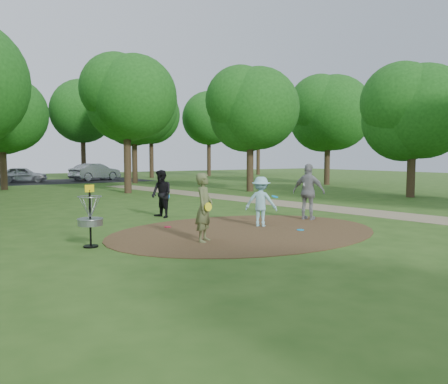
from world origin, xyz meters
TOP-DOWN VIEW (x-y plane):
  - ground at (0.00, 0.00)m, footprint 100.00×100.00m
  - dirt_clearing at (0.00, 0.00)m, footprint 8.40×8.40m
  - footpath at (6.50, 2.00)m, footprint 7.55×39.89m
  - parking_lot at (2.00, 30.00)m, footprint 14.00×8.00m
  - player_observer_with_disc at (-1.83, -0.67)m, footprint 0.78×0.76m
  - player_throwing_with_disc at (0.95, 0.51)m, footprint 1.28×1.16m
  - player_walking_with_disc at (-0.83, 4.09)m, footprint 0.79×0.94m
  - player_waiting_with_disc at (3.24, 0.75)m, footprint 0.93×1.25m
  - disc_ground_blue at (1.46, -0.76)m, footprint 0.22×0.22m
  - disc_ground_red at (-1.64, 1.92)m, footprint 0.22×0.22m
  - car_left at (-1.60, 30.43)m, footprint 4.19×2.70m
  - car_right at (4.51, 30.03)m, footprint 5.03×3.34m
  - disc_golf_basket at (-4.50, 0.30)m, footprint 0.63×0.63m
  - tree_ring at (2.66, 8.71)m, footprint 36.96×45.62m

SIDE VIEW (x-z plane):
  - ground at x=0.00m, z-range 0.00..0.00m
  - parking_lot at x=2.00m, z-range 0.00..0.01m
  - footpath at x=6.50m, z-range 0.00..0.01m
  - dirt_clearing at x=0.00m, z-range 0.00..0.02m
  - disc_ground_blue at x=1.46m, z-range 0.02..0.04m
  - disc_ground_red at x=-1.64m, z-range 0.02..0.04m
  - car_left at x=-1.60m, z-range 0.00..1.33m
  - car_right at x=4.51m, z-range 0.00..1.57m
  - player_throwing_with_disc at x=0.95m, z-range 0.00..1.59m
  - player_walking_with_disc at x=-0.83m, z-range 0.00..1.74m
  - disc_golf_basket at x=-4.50m, z-range 0.10..1.64m
  - player_observer_with_disc at x=-1.83m, z-range 0.00..1.81m
  - player_waiting_with_disc at x=3.24m, z-range 0.00..1.98m
  - tree_ring at x=2.66m, z-range 0.65..9.84m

